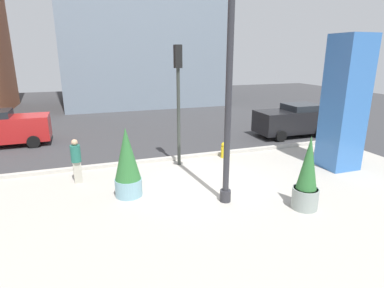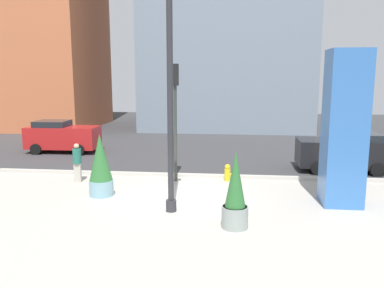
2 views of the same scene
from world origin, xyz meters
The scene contains 12 objects.
ground_plane centered at (0.00, 4.00, 0.00)m, with size 60.00×60.00×0.00m, color #38383A.
plaza_pavement centered at (0.00, -2.00, 0.00)m, with size 18.00×10.00×0.02m, color #ADA89E.
curb_strip centered at (0.00, 3.12, 0.08)m, with size 18.00×0.24×0.16m, color #B7B2A8.
lamp_post centered at (0.02, -1.47, 3.75)m, with size 0.44×0.44×7.67m.
art_pillar_blue centered at (5.91, -0.05, 2.72)m, with size 1.33×1.33×5.44m, color #3870BC.
potted_plant_mid_plaza centered at (2.16, -2.71, 1.04)m, with size 0.80×0.80×2.36m.
potted_plant_by_pillar centered at (-2.92, 0.01, 1.17)m, with size 0.91×0.91×2.40m.
fire_hydrant centered at (1.85, 2.66, 0.37)m, with size 0.36×0.26×0.75m.
traffic_light_corner centered at (-0.40, 2.41, 3.38)m, with size 0.28×0.42×5.03m.
car_curb_west centered at (-8.13, 8.22, 0.97)m, with size 4.20×2.05×1.90m.
car_intersection centered at (7.37, 5.11, 0.95)m, with size 4.25×2.10×1.86m.
pedestrian_crossing centered at (-4.57, 1.76, 0.95)m, with size 0.40×0.40×1.70m.
Camera 1 is at (-4.08, -9.98, 4.69)m, focal length 29.24 mm.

